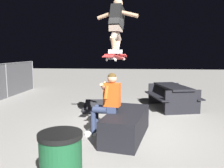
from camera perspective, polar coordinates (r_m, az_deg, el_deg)
ground_plane at (r=5.39m, az=4.35°, el=-11.86°), size 40.00×40.00×0.00m
ledge_box_main at (r=5.04m, az=3.57°, el=-9.96°), size 1.83×1.04×0.55m
person_sitting_on_ledge at (r=4.97m, az=-1.23°, el=-4.14°), size 0.59×0.78×1.39m
skateboard at (r=4.81m, az=0.93°, el=6.66°), size 1.04×0.44×0.14m
skater_airborne at (r=4.90m, az=1.16°, el=14.74°), size 0.64×0.88×1.12m
kicker_ramp at (r=7.42m, az=-3.78°, el=-5.92°), size 1.12×0.92×0.31m
picnic_table_back at (r=7.75m, az=14.65°, el=-2.19°), size 1.98×1.71×0.75m
trash_bin at (r=3.18m, az=-12.45°, el=-18.57°), size 0.56×0.56×0.82m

